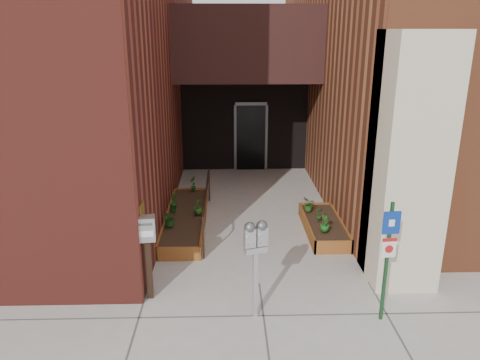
{
  "coord_description": "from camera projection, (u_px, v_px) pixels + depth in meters",
  "views": [
    {
      "loc": [
        -0.56,
        -7.46,
        4.41
      ],
      "look_at": [
        -0.3,
        1.8,
        1.4
      ],
      "focal_mm": 35.0,
      "sensor_mm": 36.0,
      "label": 1
    }
  ],
  "objects": [
    {
      "name": "parking_meter",
      "position": [
        256.0,
        244.0,
        7.12
      ],
      "size": [
        0.38,
        0.23,
        1.65
      ],
      "color": "#B3B3B5",
      "rests_on": "ground"
    },
    {
      "name": "shrub_right_a",
      "position": [
        325.0,
        223.0,
        9.88
      ],
      "size": [
        0.29,
        0.29,
        0.37
      ],
      "primitive_type": "imported",
      "rotation": [
        0.0,
        0.0,
        0.95
      ],
      "color": "#1C5E1B",
      "rests_on": "planter_right"
    },
    {
      "name": "sign_post",
      "position": [
        388.0,
        250.0,
        7.06
      ],
      "size": [
        0.27,
        0.07,
        1.99
      ],
      "color": "#163D1E",
      "rests_on": "ground"
    },
    {
      "name": "handrail",
      "position": [
        206.0,
        196.0,
        10.74
      ],
      "size": [
        0.04,
        3.34,
        0.9
      ],
      "color": "black",
      "rests_on": "ground"
    },
    {
      "name": "planter_left",
      "position": [
        186.0,
        220.0,
        10.96
      ],
      "size": [
        0.9,
        3.6,
        0.3
      ],
      "color": "brown",
      "rests_on": "ground"
    },
    {
      "name": "planter_right",
      "position": [
        323.0,
        227.0,
        10.57
      ],
      "size": [
        0.8,
        2.2,
        0.3
      ],
      "color": "brown",
      "rests_on": "ground"
    },
    {
      "name": "architecture",
      "position": [
        239.0,
        7.0,
        13.48
      ],
      "size": [
        20.0,
        14.6,
        10.0
      ],
      "color": "maroon",
      "rests_on": "ground"
    },
    {
      "name": "shrub_right_b",
      "position": [
        319.0,
        214.0,
        10.46
      ],
      "size": [
        0.17,
        0.17,
        0.31
      ],
      "primitive_type": "imported",
      "rotation": [
        0.0,
        0.0,
        3.17
      ],
      "color": "#1E5518",
      "rests_on": "planter_right"
    },
    {
      "name": "payment_dropbox",
      "position": [
        147.0,
        240.0,
        7.72
      ],
      "size": [
        0.32,
        0.26,
        1.5
      ],
      "color": "black",
      "rests_on": "ground"
    },
    {
      "name": "shrub_left_b",
      "position": [
        173.0,
        202.0,
        11.03
      ],
      "size": [
        0.24,
        0.24,
        0.4
      ],
      "primitive_type": "imported",
      "rotation": [
        0.0,
        0.0,
        1.68
      ],
      "color": "#1C4E16",
      "rests_on": "planter_left"
    },
    {
      "name": "shrub_right_c",
      "position": [
        309.0,
        204.0,
        10.99
      ],
      "size": [
        0.35,
        0.35,
        0.34
      ],
      "primitive_type": "imported",
      "rotation": [
        0.0,
        0.0,
        4.56
      ],
      "color": "#245317",
      "rests_on": "planter_right"
    },
    {
      "name": "shrub_left_d",
      "position": [
        193.0,
        183.0,
        12.37
      ],
      "size": [
        0.26,
        0.26,
        0.4
      ],
      "primitive_type": "imported",
      "rotation": [
        0.0,
        0.0,
        4.99
      ],
      "color": "#1A5819",
      "rests_on": "planter_left"
    },
    {
      "name": "shrub_left_c",
      "position": [
        198.0,
        206.0,
        10.82
      ],
      "size": [
        0.27,
        0.27,
        0.37
      ],
      "primitive_type": "imported",
      "rotation": [
        0.0,
        0.0,
        3.58
      ],
      "color": "#265919",
      "rests_on": "planter_left"
    },
    {
      "name": "ground",
      "position": [
        259.0,
        284.0,
        8.48
      ],
      "size": [
        80.0,
        80.0,
        0.0
      ],
      "primitive_type": "plane",
      "color": "#9E9991",
      "rests_on": "ground"
    },
    {
      "name": "shrub_left_a",
      "position": [
        169.0,
        218.0,
        10.17
      ],
      "size": [
        0.45,
        0.45,
        0.36
      ],
      "primitive_type": "imported",
      "rotation": [
        0.0,
        0.0,
        0.78
      ],
      "color": "#164F17",
      "rests_on": "planter_left"
    }
  ]
}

